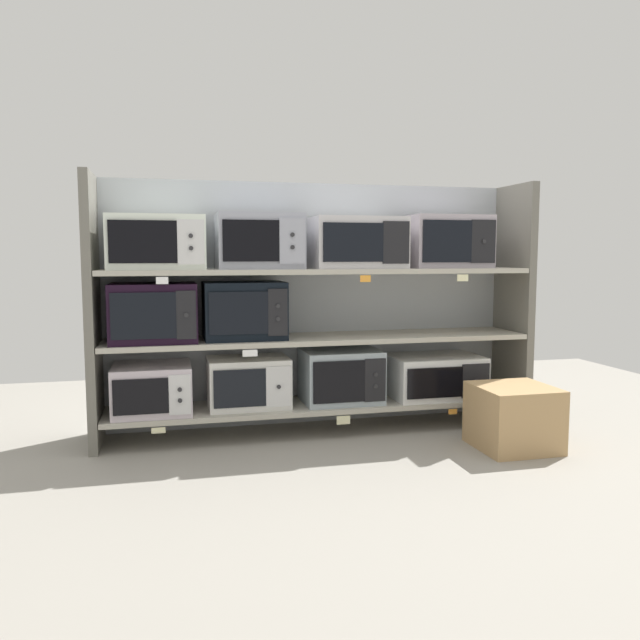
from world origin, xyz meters
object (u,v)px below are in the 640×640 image
at_px(microwave_3, 434,376).
at_px(microwave_4, 154,313).
at_px(microwave_5, 244,310).
at_px(microwave_6, 156,242).
at_px(microwave_8, 356,243).
at_px(shipping_carton, 514,417).
at_px(microwave_7, 259,241).
at_px(microwave_0, 152,388).
at_px(microwave_2, 341,376).
at_px(microwave_1, 248,382).
at_px(microwave_9, 447,242).

height_order(microwave_3, microwave_4, microwave_4).
bearing_deg(microwave_5, microwave_6, -179.98).
height_order(microwave_3, microwave_6, microwave_6).
bearing_deg(microwave_3, microwave_5, -180.00).
height_order(microwave_8, shipping_carton, microwave_8).
bearing_deg(microwave_8, microwave_6, -179.99).
distance_m(microwave_3, microwave_4, 1.80).
distance_m(microwave_7, microwave_8, 0.60).
relative_size(microwave_4, microwave_7, 0.97).
bearing_deg(microwave_7, microwave_3, 0.00).
relative_size(microwave_5, shipping_carton, 1.14).
bearing_deg(microwave_0, microwave_3, 0.00).
height_order(microwave_3, microwave_8, microwave_8).
xyz_separation_m(microwave_2, microwave_5, (-0.60, 0.00, 0.42)).
xyz_separation_m(microwave_3, microwave_5, (-1.22, -0.00, 0.45)).
bearing_deg(microwave_8, microwave_4, -179.99).
distance_m(microwave_0, microwave_1, 0.56).
xyz_separation_m(microwave_5, microwave_8, (0.69, 0.00, 0.40)).
distance_m(microwave_5, microwave_7, 0.42).
xyz_separation_m(microwave_0, shipping_carton, (1.98, -0.60, -0.14)).
relative_size(microwave_1, microwave_2, 1.00).
xyz_separation_m(microwave_3, microwave_7, (-1.13, -0.00, 0.86)).
distance_m(microwave_3, microwave_9, 0.86).
relative_size(microwave_4, microwave_9, 0.95).
height_order(microwave_0, microwave_6, microwave_6).
xyz_separation_m(microwave_7, shipping_carton, (1.35, -0.60, -0.99)).
bearing_deg(microwave_2, microwave_4, 180.00).
bearing_deg(microwave_1, microwave_9, -0.01).
bearing_deg(microwave_3, microwave_7, -180.00).
height_order(microwave_2, microwave_5, microwave_5).
relative_size(microwave_6, shipping_carton, 1.28).
relative_size(microwave_0, microwave_7, 0.89).
bearing_deg(microwave_2, microwave_1, 179.98).
distance_m(microwave_1, shipping_carton, 1.55).
height_order(microwave_1, microwave_6, microwave_6).
bearing_deg(microwave_3, microwave_9, -0.21).
bearing_deg(microwave_2, microwave_5, 179.98).
bearing_deg(microwave_0, microwave_8, -0.00).
distance_m(microwave_0, microwave_5, 0.70).
bearing_deg(microwave_5, microwave_8, 0.00).
distance_m(microwave_2, microwave_9, 1.08).
bearing_deg(microwave_4, microwave_0, 179.41).
bearing_deg(microwave_4, microwave_3, 0.01).
distance_m(microwave_4, microwave_7, 0.73).
distance_m(microwave_3, microwave_8, 1.00).
relative_size(microwave_2, microwave_5, 1.00).
height_order(microwave_4, microwave_6, microwave_6).
distance_m(microwave_2, microwave_8, 0.83).
distance_m(microwave_8, shipping_carton, 1.38).
relative_size(microwave_5, microwave_8, 0.85).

